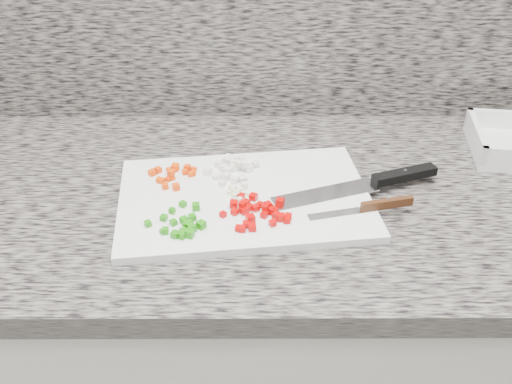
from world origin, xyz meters
TOP-DOWN VIEW (x-y plane):
  - cabinet at (0.00, 1.44)m, footprint 3.92×0.62m
  - countertop at (0.00, 1.44)m, footprint 3.96×0.64m
  - cutting_board at (-0.04, 1.40)m, footprint 0.46×0.34m
  - carrot_pile at (-0.18, 1.45)m, footprint 0.09×0.08m
  - onion_pile at (-0.06, 1.47)m, footprint 0.10×0.11m
  - green_pepper_pile at (-0.14, 1.31)m, footprint 0.10×0.10m
  - red_pepper_pile at (-0.02, 1.34)m, footprint 0.12×0.10m
  - garlic_pile at (-0.06, 1.40)m, footprint 0.05×0.05m
  - chef_knife at (0.20, 1.43)m, footprint 0.31×0.14m
  - paring_knife at (0.17, 1.35)m, footprint 0.18×0.06m

SIDE VIEW (x-z plane):
  - cabinet at x=0.00m, z-range 0.00..0.86m
  - countertop at x=0.00m, z-range 0.86..0.90m
  - cutting_board at x=-0.04m, z-range 0.90..0.91m
  - garlic_pile at x=-0.06m, z-range 0.91..0.92m
  - green_pepper_pile at x=-0.14m, z-range 0.91..0.93m
  - chef_knife at x=0.20m, z-range 0.91..0.93m
  - carrot_pile at x=-0.18m, z-range 0.91..0.93m
  - red_pepper_pile at x=-0.02m, z-range 0.91..0.93m
  - paring_knife at x=0.17m, z-range 0.91..0.93m
  - onion_pile at x=-0.06m, z-range 0.91..0.93m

